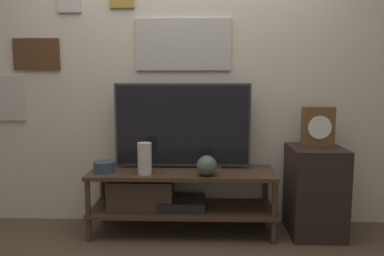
{
  "coord_description": "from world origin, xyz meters",
  "views": [
    {
      "loc": [
        0.17,
        -2.62,
        1.21
      ],
      "look_at": [
        0.08,
        0.27,
        0.85
      ],
      "focal_mm": 35.0,
      "sensor_mm": 36.0,
      "label": 1
    }
  ],
  "objects_px": {
    "vase_tall_ceramic": "(145,159)",
    "vase_round_glass": "(207,166)",
    "vase_wide_bowl": "(104,167)",
    "television": "(182,125)",
    "mantel_clock": "(318,127)"
  },
  "relations": [
    {
      "from": "television",
      "to": "vase_tall_ceramic",
      "type": "distance_m",
      "value": 0.42
    },
    {
      "from": "vase_wide_bowl",
      "to": "television",
      "type": "bearing_deg",
      "value": 14.98
    },
    {
      "from": "vase_wide_bowl",
      "to": "mantel_clock",
      "type": "bearing_deg",
      "value": 3.75
    },
    {
      "from": "vase_tall_ceramic",
      "to": "vase_round_glass",
      "type": "xyz_separation_m",
      "value": [
        0.47,
        -0.03,
        -0.05
      ]
    },
    {
      "from": "vase_round_glass",
      "to": "mantel_clock",
      "type": "height_order",
      "value": "mantel_clock"
    },
    {
      "from": "television",
      "to": "mantel_clock",
      "type": "height_order",
      "value": "television"
    },
    {
      "from": "television",
      "to": "mantel_clock",
      "type": "relative_size",
      "value": 3.49
    },
    {
      "from": "vase_tall_ceramic",
      "to": "mantel_clock",
      "type": "distance_m",
      "value": 1.37
    },
    {
      "from": "television",
      "to": "vase_round_glass",
      "type": "distance_m",
      "value": 0.42
    },
    {
      "from": "vase_tall_ceramic",
      "to": "vase_round_glass",
      "type": "distance_m",
      "value": 0.47
    },
    {
      "from": "mantel_clock",
      "to": "vase_round_glass",
      "type": "bearing_deg",
      "value": -167.34
    },
    {
      "from": "vase_round_glass",
      "to": "mantel_clock",
      "type": "xyz_separation_m",
      "value": [
        0.87,
        0.2,
        0.27
      ]
    },
    {
      "from": "vase_tall_ceramic",
      "to": "vase_round_glass",
      "type": "height_order",
      "value": "vase_tall_ceramic"
    },
    {
      "from": "vase_wide_bowl",
      "to": "mantel_clock",
      "type": "height_order",
      "value": "mantel_clock"
    },
    {
      "from": "television",
      "to": "vase_wide_bowl",
      "type": "bearing_deg",
      "value": -165.02
    }
  ]
}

